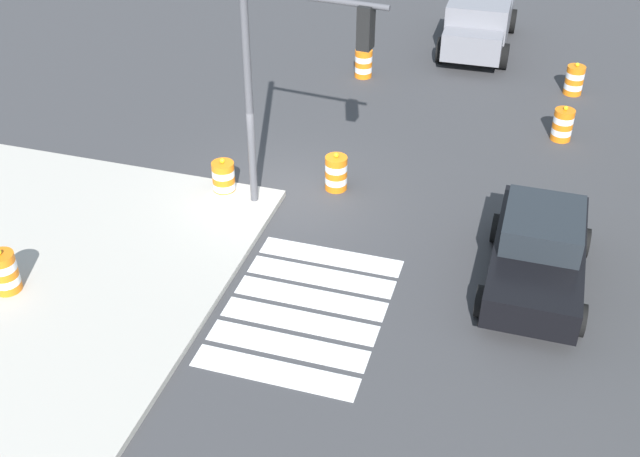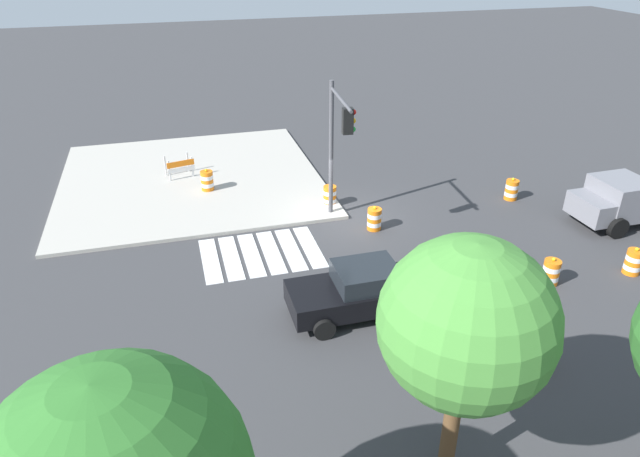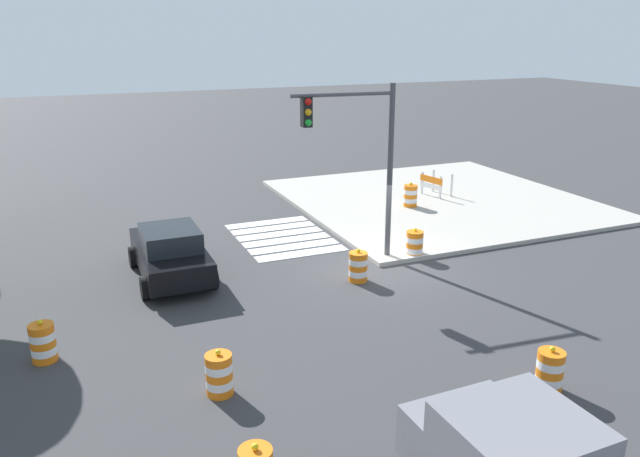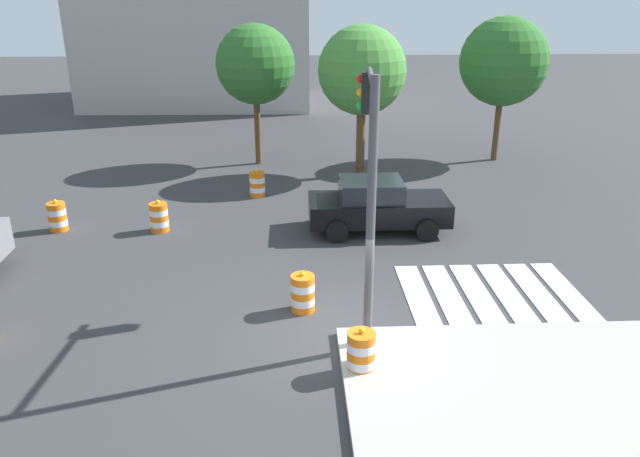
{
  "view_description": "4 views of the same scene",
  "coord_description": "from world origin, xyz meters",
  "px_view_note": "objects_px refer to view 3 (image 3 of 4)",
  "views": [
    {
      "loc": [
        15.76,
        5.69,
        10.63
      ],
      "look_at": [
        2.46,
        1.64,
        0.97
      ],
      "focal_mm": 44.51,
      "sensor_mm": 36.0,
      "label": 1
    },
    {
      "loc": [
        6.74,
        19.73,
        10.64
      ],
      "look_at": [
        1.9,
        2.39,
        1.06
      ],
      "focal_mm": 31.59,
      "sensor_mm": 36.0,
      "label": 2
    },
    {
      "loc": [
        -16.27,
        8.87,
        7.24
      ],
      "look_at": [
        1.74,
        1.3,
        0.94
      ],
      "focal_mm": 35.14,
      "sensor_mm": 36.0,
      "label": 3
    },
    {
      "loc": [
        -0.9,
        -11.74,
        7.08
      ],
      "look_at": [
        -0.2,
        3.33,
        1.19
      ],
      "focal_mm": 34.66,
      "sensor_mm": 36.0,
      "label": 4
    }
  ],
  "objects_px": {
    "traffic_barrel_median_near": "(550,371)",
    "traffic_barrel_on_sidewalk": "(410,196)",
    "traffic_barrel_crosswalk_end": "(43,343)",
    "construction_barricade": "(434,183)",
    "traffic_barrel_lane_center": "(358,267)",
    "sports_car": "(170,253)",
    "traffic_light_pole": "(357,142)",
    "traffic_barrel_near_corner": "(219,374)",
    "traffic_barrel_far_curb": "(414,244)"
  },
  "relations": [
    {
      "from": "sports_car",
      "to": "traffic_barrel_far_curb",
      "type": "bearing_deg",
      "value": -99.72
    },
    {
      "from": "traffic_barrel_crosswalk_end",
      "to": "traffic_barrel_median_near",
      "type": "relative_size",
      "value": 1.0
    },
    {
      "from": "traffic_barrel_lane_center",
      "to": "traffic_light_pole",
      "type": "xyz_separation_m",
      "value": [
        1.4,
        -0.56,
        3.46
      ]
    },
    {
      "from": "traffic_barrel_on_sidewalk",
      "to": "traffic_barrel_crosswalk_end",
      "type": "bearing_deg",
      "value": 118.26
    },
    {
      "from": "traffic_barrel_on_sidewalk",
      "to": "traffic_barrel_lane_center",
      "type": "bearing_deg",
      "value": 138.45
    },
    {
      "from": "traffic_barrel_lane_center",
      "to": "traffic_light_pole",
      "type": "relative_size",
      "value": 0.19
    },
    {
      "from": "traffic_barrel_median_near",
      "to": "construction_barricade",
      "type": "bearing_deg",
      "value": -23.62
    },
    {
      "from": "traffic_barrel_near_corner",
      "to": "traffic_barrel_crosswalk_end",
      "type": "height_order",
      "value": "same"
    },
    {
      "from": "traffic_barrel_far_curb",
      "to": "traffic_barrel_lane_center",
      "type": "distance_m",
      "value": 2.81
    },
    {
      "from": "traffic_barrel_near_corner",
      "to": "traffic_barrel_lane_center",
      "type": "relative_size",
      "value": 1.0
    },
    {
      "from": "traffic_barrel_median_near",
      "to": "traffic_barrel_far_curb",
      "type": "xyz_separation_m",
      "value": [
        7.95,
        -1.54,
        0.0
      ]
    },
    {
      "from": "construction_barricade",
      "to": "traffic_barrel_crosswalk_end",
      "type": "bearing_deg",
      "value": 118.58
    },
    {
      "from": "traffic_barrel_lane_center",
      "to": "construction_barricade",
      "type": "xyz_separation_m",
      "value": [
        7.15,
        -7.18,
        0.27
      ]
    },
    {
      "from": "traffic_barrel_median_near",
      "to": "traffic_barrel_on_sidewalk",
      "type": "bearing_deg",
      "value": -18.47
    },
    {
      "from": "traffic_barrel_far_curb",
      "to": "traffic_barrel_lane_center",
      "type": "bearing_deg",
      "value": 112.72
    },
    {
      "from": "traffic_barrel_median_near",
      "to": "traffic_light_pole",
      "type": "distance_m",
      "value": 8.98
    },
    {
      "from": "traffic_barrel_lane_center",
      "to": "construction_barricade",
      "type": "bearing_deg",
      "value": -45.14
    },
    {
      "from": "traffic_barrel_far_curb",
      "to": "sports_car",
      "type": "bearing_deg",
      "value": 80.28
    },
    {
      "from": "traffic_barrel_near_corner",
      "to": "construction_barricade",
      "type": "relative_size",
      "value": 0.74
    },
    {
      "from": "sports_car",
      "to": "traffic_barrel_lane_center",
      "type": "height_order",
      "value": "sports_car"
    },
    {
      "from": "traffic_barrel_near_corner",
      "to": "sports_car",
      "type": "bearing_deg",
      "value": -1.83
    },
    {
      "from": "traffic_barrel_crosswalk_end",
      "to": "traffic_barrel_median_near",
      "type": "xyz_separation_m",
      "value": [
        -5.4,
        -9.69,
        0.0
      ]
    },
    {
      "from": "traffic_barrel_far_curb",
      "to": "traffic_barrel_on_sidewalk",
      "type": "relative_size",
      "value": 1.0
    },
    {
      "from": "sports_car",
      "to": "construction_barricade",
      "type": "distance_m",
      "value": 13.16
    },
    {
      "from": "sports_car",
      "to": "traffic_barrel_on_sidewalk",
      "type": "xyz_separation_m",
      "value": [
        3.66,
        -10.46,
        -0.21
      ]
    },
    {
      "from": "traffic_barrel_near_corner",
      "to": "traffic_barrel_crosswalk_end",
      "type": "distance_m",
      "value": 4.41
    },
    {
      "from": "traffic_barrel_crosswalk_end",
      "to": "traffic_light_pole",
      "type": "bearing_deg",
      "value": -72.67
    },
    {
      "from": "traffic_barrel_lane_center",
      "to": "construction_barricade",
      "type": "height_order",
      "value": "construction_barricade"
    },
    {
      "from": "sports_car",
      "to": "traffic_barrel_crosswalk_end",
      "type": "bearing_deg",
      "value": 137.44
    },
    {
      "from": "sports_car",
      "to": "traffic_barrel_near_corner",
      "type": "xyz_separation_m",
      "value": [
        -6.74,
        0.21,
        -0.36
      ]
    },
    {
      "from": "sports_car",
      "to": "traffic_barrel_lane_center",
      "type": "bearing_deg",
      "value": -115.23
    },
    {
      "from": "traffic_barrel_lane_center",
      "to": "traffic_barrel_median_near",
      "type": "bearing_deg",
      "value": -171.3
    },
    {
      "from": "traffic_barrel_lane_center",
      "to": "traffic_barrel_on_sidewalk",
      "type": "bearing_deg",
      "value": -41.55
    },
    {
      "from": "traffic_barrel_on_sidewalk",
      "to": "traffic_light_pole",
      "type": "distance_m",
      "value": 7.47
    },
    {
      "from": "construction_barricade",
      "to": "sports_car",
      "type": "bearing_deg",
      "value": 111.16
    },
    {
      "from": "construction_barricade",
      "to": "traffic_light_pole",
      "type": "height_order",
      "value": "traffic_light_pole"
    },
    {
      "from": "sports_car",
      "to": "traffic_light_pole",
      "type": "xyz_separation_m",
      "value": [
        -1.0,
        -5.65,
        3.1
      ]
    },
    {
      "from": "traffic_barrel_lane_center",
      "to": "traffic_barrel_on_sidewalk",
      "type": "relative_size",
      "value": 1.0
    },
    {
      "from": "traffic_barrel_far_curb",
      "to": "traffic_light_pole",
      "type": "relative_size",
      "value": 0.19
    },
    {
      "from": "traffic_barrel_crosswalk_end",
      "to": "construction_barricade",
      "type": "height_order",
      "value": "construction_barricade"
    },
    {
      "from": "traffic_barrel_far_curb",
      "to": "traffic_barrel_on_sidewalk",
      "type": "bearing_deg",
      "value": -29.22
    },
    {
      "from": "sports_car",
      "to": "traffic_barrel_near_corner",
      "type": "relative_size",
      "value": 4.22
    },
    {
      "from": "sports_car",
      "to": "traffic_barrel_median_near",
      "type": "relative_size",
      "value": 4.22
    },
    {
      "from": "traffic_barrel_crosswalk_end",
      "to": "sports_car",
      "type": "bearing_deg",
      "value": -42.56
    },
    {
      "from": "traffic_barrel_median_near",
      "to": "traffic_light_pole",
      "type": "bearing_deg",
      "value": 3.37
    },
    {
      "from": "traffic_barrel_near_corner",
      "to": "traffic_barrel_median_near",
      "type": "bearing_deg",
      "value": -111.66
    },
    {
      "from": "sports_car",
      "to": "traffic_light_pole",
      "type": "bearing_deg",
      "value": -100.01
    },
    {
      "from": "traffic_barrel_lane_center",
      "to": "traffic_barrel_on_sidewalk",
      "type": "distance_m",
      "value": 8.1
    },
    {
      "from": "traffic_barrel_near_corner",
      "to": "traffic_barrel_crosswalk_end",
      "type": "relative_size",
      "value": 1.0
    },
    {
      "from": "traffic_barrel_median_near",
      "to": "traffic_barrel_lane_center",
      "type": "bearing_deg",
      "value": 8.7
    }
  ]
}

